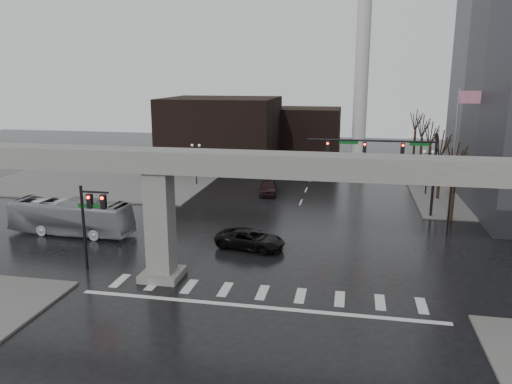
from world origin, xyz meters
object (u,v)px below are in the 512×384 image
Objects in this scene: pickup_truck at (250,239)px; far_car at (268,187)px; signal_mast_arm at (393,156)px; city_bus at (71,217)px.

far_car is at bearing 16.99° from pickup_truck.
far_car is (-1.69, 18.23, 0.04)m from pickup_truck.
signal_mast_arm reaches higher than city_bus.
signal_mast_arm is 17.29m from pickup_truck.
far_car is (-13.05, 6.22, -5.03)m from signal_mast_arm.
city_bus is at bearing -136.50° from far_car.
city_bus is (-15.79, 0.69, 0.76)m from pickup_truck.
city_bus is at bearing -157.37° from signal_mast_arm.
signal_mast_arm is 2.23× the size of pickup_truck.
signal_mast_arm is at bearing -31.73° from pickup_truck.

